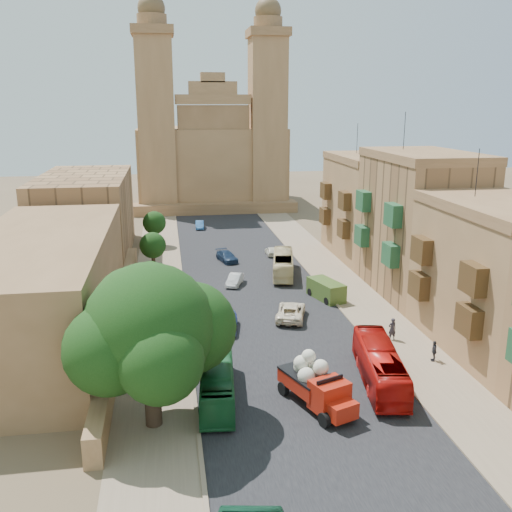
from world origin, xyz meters
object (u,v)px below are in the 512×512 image
object	(u,v)px
street_tree_c	(153,245)
red_truck	(317,384)
ficus_tree	(151,332)
pedestrian_a	(392,329)
church	(211,153)
car_dkblue	(227,256)
bus_green_north	(217,381)
olive_pickup	(326,290)
car_white_b	(271,251)
car_blue_a	(227,322)
pedestrian_c	(434,351)
street_tree_b	(150,277)
street_tree_d	(154,223)
car_white_a	(235,280)
street_tree_a	(146,317)
bus_red_east	(380,365)
car_blue_b	(200,225)
car_cream	(291,311)
bus_cream_east	(283,264)

from	to	relation	value
street_tree_c	red_truck	distance (m)	33.16
ficus_tree	pedestrian_a	size ratio (longest dim) A/B	5.36
church	street_tree_c	size ratio (longest dim) A/B	8.11
street_tree_c	car_dkblue	distance (m)	9.34
pedestrian_a	bus_green_north	bearing A→B (deg)	19.97
olive_pickup	car_white_b	distance (m)	17.02
car_blue_a	ficus_tree	bearing A→B (deg)	-103.06
olive_pickup	pedestrian_c	world-z (taller)	olive_pickup
car_blue_a	pedestrian_c	world-z (taller)	pedestrian_c
street_tree_b	pedestrian_a	xyz separation A→B (m)	(18.96, -10.39, -2.05)
ficus_tree	street_tree_d	distance (m)	44.08
olive_pickup	car_white_a	size ratio (longest dim) A/B	1.33
street_tree_c	car_white_b	xyz separation A→B (m)	(14.26, 4.91, -2.45)
red_truck	car_white_a	distance (m)	25.21
car_white_a	car_white_b	distance (m)	12.71
street_tree_d	red_truck	world-z (taller)	street_tree_d
church	pedestrian_a	size ratio (longest dim) A/B	20.01
street_tree_a	bus_red_east	bearing A→B (deg)	-18.89
church	pedestrian_a	distance (m)	66.18
car_blue_a	pedestrian_c	size ratio (longest dim) A/B	2.68
olive_pickup	pedestrian_a	distance (m)	10.71
church	ficus_tree	distance (m)	75.29
car_white_b	church	bearing A→B (deg)	-82.20
car_white_a	pedestrian_a	world-z (taller)	pedestrian_a
street_tree_a	olive_pickup	size ratio (longest dim) A/B	1.18
street_tree_d	olive_pickup	distance (m)	29.18
church	pedestrian_c	xyz separation A→B (m)	(10.49, -69.15, -8.74)
bus_green_north	car_dkblue	bearing A→B (deg)	87.92
street_tree_a	ficus_tree	bearing A→B (deg)	-85.81
ficus_tree	street_tree_b	size ratio (longest dim) A/B	2.20
car_blue_b	car_blue_a	bearing A→B (deg)	-87.83
car_cream	car_blue_b	xyz separation A→B (m)	(-5.57, 38.74, -0.12)
street_tree_c	car_dkblue	world-z (taller)	street_tree_c
bus_cream_east	car_white_b	xyz separation A→B (m)	(0.26, 8.58, -0.69)
car_white_b	pedestrian_a	distance (m)	27.70
car_white_b	street_tree_a	bearing A→B (deg)	65.09
bus_cream_east	car_blue_b	bearing A→B (deg)	-62.01
bus_cream_east	street_tree_d	bearing A→B (deg)	-36.55
street_tree_b	bus_cream_east	xyz separation A→B (m)	(14.00, 8.33, -1.72)
street_tree_a	street_tree_c	bearing A→B (deg)	90.00
car_white_a	church	bearing A→B (deg)	108.00
bus_red_east	bus_cream_east	bearing A→B (deg)	-77.37
car_blue_b	pedestrian_c	bearing A→B (deg)	-71.42
bus_red_east	car_dkblue	distance (m)	32.91
car_blue_b	street_tree_a	bearing A→B (deg)	-95.49
olive_pickup	street_tree_c	bearing A→B (deg)	144.05
red_truck	car_blue_a	size ratio (longest dim) A/B	1.49
olive_pickup	car_dkblue	bearing A→B (deg)	118.09
bus_green_north	bus_cream_east	bearing A→B (deg)	74.81
bus_cream_east	car_dkblue	distance (m)	8.62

